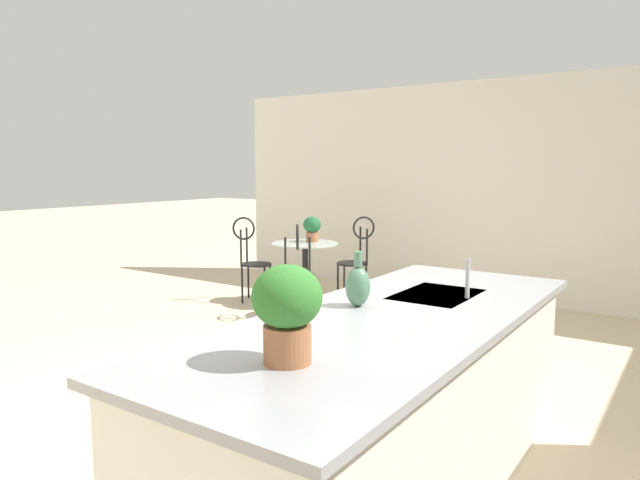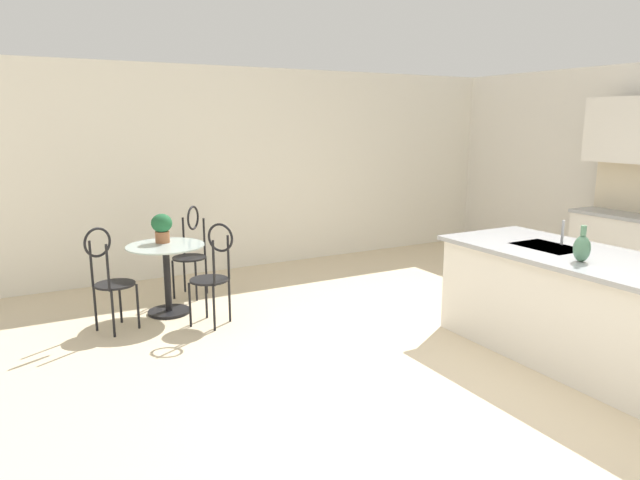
{
  "view_description": "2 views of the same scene",
  "coord_description": "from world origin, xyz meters",
  "px_view_note": "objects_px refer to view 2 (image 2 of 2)",
  "views": [
    {
      "loc": [
        2.77,
        2.11,
        1.64
      ],
      "look_at": [
        -1.21,
        -0.61,
        1.03
      ],
      "focal_mm": 32.18,
      "sensor_mm": 36.0,
      "label": 1
    },
    {
      "loc": [
        3.04,
        -3.25,
        2.0
      ],
      "look_at": [
        -1.44,
        -0.78,
        0.92
      ],
      "focal_mm": 31.84,
      "sensor_mm": 36.0,
      "label": 2
    }
  ],
  "objects_px": {
    "chair_toward_desk": "(191,247)",
    "vase_on_counter": "(582,248)",
    "bistro_table": "(167,272)",
    "potted_plant_on_table": "(162,226)",
    "chair_near_window": "(214,270)",
    "chair_by_island": "(109,274)"
  },
  "relations": [
    {
      "from": "chair_toward_desk",
      "to": "vase_on_counter",
      "type": "distance_m",
      "value": 4.13
    },
    {
      "from": "vase_on_counter",
      "to": "bistro_table",
      "type": "bearing_deg",
      "value": -140.15
    },
    {
      "from": "bistro_table",
      "to": "chair_toward_desk",
      "type": "bearing_deg",
      "value": 141.42
    },
    {
      "from": "chair_toward_desk",
      "to": "vase_on_counter",
      "type": "relative_size",
      "value": 3.62
    },
    {
      "from": "chair_toward_desk",
      "to": "potted_plant_on_table",
      "type": "bearing_deg",
      "value": -47.07
    },
    {
      "from": "chair_near_window",
      "to": "potted_plant_on_table",
      "type": "bearing_deg",
      "value": -156.85
    },
    {
      "from": "chair_toward_desk",
      "to": "potted_plant_on_table",
      "type": "height_order",
      "value": "potted_plant_on_table"
    },
    {
      "from": "chair_near_window",
      "to": "potted_plant_on_table",
      "type": "distance_m",
      "value": 0.86
    },
    {
      "from": "chair_by_island",
      "to": "vase_on_counter",
      "type": "xyz_separation_m",
      "value": [
        2.73,
        3.13,
        0.46
      ]
    },
    {
      "from": "chair_near_window",
      "to": "vase_on_counter",
      "type": "distance_m",
      "value": 3.3
    },
    {
      "from": "bistro_table",
      "to": "vase_on_counter",
      "type": "relative_size",
      "value": 2.78
    },
    {
      "from": "vase_on_counter",
      "to": "chair_by_island",
      "type": "bearing_deg",
      "value": -131.17
    },
    {
      "from": "bistro_table",
      "to": "potted_plant_on_table",
      "type": "relative_size",
      "value": 2.6
    },
    {
      "from": "chair_toward_desk",
      "to": "chair_by_island",
      "type": "bearing_deg",
      "value": -52.29
    },
    {
      "from": "bistro_table",
      "to": "chair_by_island",
      "type": "xyz_separation_m",
      "value": [
        0.28,
        -0.61,
        0.13
      ]
    },
    {
      "from": "chair_by_island",
      "to": "vase_on_counter",
      "type": "bearing_deg",
      "value": 48.83
    },
    {
      "from": "chair_near_window",
      "to": "chair_toward_desk",
      "type": "height_order",
      "value": "same"
    },
    {
      "from": "chair_near_window",
      "to": "chair_by_island",
      "type": "bearing_deg",
      "value": -108.34
    },
    {
      "from": "chair_by_island",
      "to": "bistro_table",
      "type": "bearing_deg",
      "value": 114.27
    },
    {
      "from": "bistro_table",
      "to": "vase_on_counter",
      "type": "xyz_separation_m",
      "value": [
        3.01,
        2.51,
        0.58
      ]
    },
    {
      "from": "chair_by_island",
      "to": "chair_toward_desk",
      "type": "xyz_separation_m",
      "value": [
        -0.79,
        1.03,
        0.0
      ]
    },
    {
      "from": "bistro_table",
      "to": "chair_near_window",
      "type": "xyz_separation_m",
      "value": [
        0.59,
        0.32,
        0.13
      ]
    }
  ]
}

